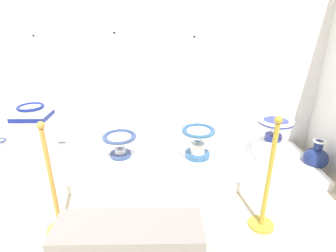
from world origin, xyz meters
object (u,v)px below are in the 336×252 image
(plinth_block_slender_white, at_px, (40,151))
(decorative_vase_companion, at_px, (4,156))
(plinth_block_leftmost, at_px, (197,159))
(stanchion_post_near_left, at_px, (55,199))
(antique_toilet_pale_glazed, at_px, (120,142))
(antique_toilet_slender_white, at_px, (34,124))
(decorative_vase_corner, at_px, (315,158))
(info_placard_first, at_px, (38,39))
(plinth_block_squat_floral, at_px, (271,151))
(info_placard_second, at_px, (118,37))
(info_placard_third, at_px, (197,41))
(plinth_block_pale_glazed, at_px, (121,159))
(antique_toilet_squat_floral, at_px, (275,128))
(stanchion_post_near_right, at_px, (266,193))
(antique_toilet_leftmost, at_px, (198,138))
(museum_bench, at_px, (130,246))

(plinth_block_slender_white, height_order, decorative_vase_companion, decorative_vase_companion)
(plinth_block_leftmost, xyz_separation_m, stanchion_post_near_left, (-1.34, -1.01, 0.20))
(antique_toilet_pale_glazed, relative_size, decorative_vase_companion, 1.06)
(antique_toilet_slender_white, height_order, plinth_block_leftmost, antique_toilet_slender_white)
(antique_toilet_slender_white, relative_size, decorative_vase_corner, 1.15)
(antique_toilet_pale_glazed, relative_size, info_placard_first, 3.05)
(info_placard_first, relative_size, decorative_vase_companion, 0.35)
(plinth_block_squat_floral, bearing_deg, stanchion_post_near_left, -154.74)
(plinth_block_leftmost, bearing_deg, info_placard_second, 149.67)
(info_placard_third, bearing_deg, antique_toilet_pale_glazed, -149.43)
(plinth_block_slender_white, relative_size, info_placard_first, 2.67)
(plinth_block_pale_glazed, bearing_deg, stanchion_post_near_left, -111.74)
(antique_toilet_slender_white, bearing_deg, stanchion_post_near_left, -60.86)
(decorative_vase_companion, bearing_deg, plinth_block_squat_floral, -0.55)
(info_placard_second, bearing_deg, antique_toilet_squat_floral, -14.81)
(plinth_block_slender_white, xyz_separation_m, decorative_vase_corner, (3.38, -0.11, -0.06))
(antique_toilet_slender_white, xyz_separation_m, stanchion_post_near_right, (2.41, -1.05, -0.24))
(decorative_vase_companion, xyz_separation_m, stanchion_post_near_right, (2.88, -1.08, 0.20))
(plinth_block_slender_white, bearing_deg, antique_toilet_slender_white, 0.00)
(antique_toilet_leftmost, bearing_deg, plinth_block_leftmost, 0.00)
(plinth_block_pale_glazed, bearing_deg, decorative_vase_companion, 176.47)
(plinth_block_pale_glazed, bearing_deg, stanchion_post_near_right, -35.04)
(antique_toilet_squat_floral, xyz_separation_m, stanchion_post_near_right, (-0.45, -1.05, -0.17))
(antique_toilet_squat_floral, relative_size, info_placard_first, 3.16)
(plinth_block_squat_floral, height_order, museum_bench, museum_bench)
(info_placard_first, bearing_deg, stanchion_post_near_right, -32.70)
(plinth_block_pale_glazed, relative_size, antique_toilet_leftmost, 0.94)
(info_placard_second, relative_size, stanchion_post_near_left, 0.14)
(plinth_block_leftmost, distance_m, info_placard_second, 1.79)
(plinth_block_leftmost, bearing_deg, antique_toilet_leftmost, 180.00)
(info_placard_first, relative_size, decorative_vase_corner, 0.33)
(plinth_block_pale_glazed, height_order, stanchion_post_near_right, stanchion_post_near_right)
(decorative_vase_corner, distance_m, stanchion_post_near_right, 1.36)
(plinth_block_leftmost, relative_size, antique_toilet_leftmost, 0.82)
(info_placard_third, height_order, stanchion_post_near_left, info_placard_third)
(plinth_block_leftmost, relative_size, stanchion_post_near_right, 0.31)
(info_placard_third, bearing_deg, stanchion_post_near_left, -130.67)
(antique_toilet_pale_glazed, xyz_separation_m, antique_toilet_squat_floral, (1.87, 0.06, 0.15))
(plinth_block_squat_floral, distance_m, stanchion_post_near_right, 1.15)
(plinth_block_squat_floral, height_order, info_placard_second, info_placard_second)
(decorative_vase_corner, bearing_deg, info_placard_third, 156.95)
(decorative_vase_companion, distance_m, decorative_vase_corner, 3.85)
(antique_toilet_slender_white, distance_m, plinth_block_squat_floral, 2.89)
(info_placard_first, relative_size, museum_bench, 0.12)
(antique_toilet_slender_white, xyz_separation_m, museum_bench, (1.27, -1.45, -0.40))
(plinth_block_slender_white, relative_size, plinth_block_squat_floral, 0.92)
(antique_toilet_slender_white, distance_m, plinth_block_leftmost, 1.99)
(stanchion_post_near_left, bearing_deg, antique_toilet_slender_white, 119.14)
(museum_bench, bearing_deg, plinth_block_squat_floral, 42.18)
(museum_bench, bearing_deg, decorative_vase_companion, 139.45)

